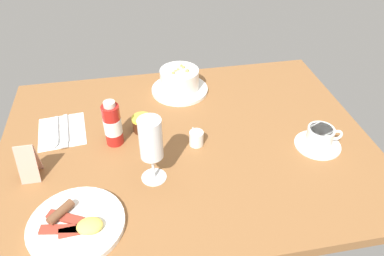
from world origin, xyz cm
name	(u,v)px	position (x,y,z in cm)	size (l,w,h in cm)	color
ground_plane	(187,145)	(0.00, 0.00, -1.50)	(110.00, 84.00, 3.00)	brown
porridge_bowl	(180,81)	(-2.37, -27.62, 4.16)	(19.95, 19.95, 9.24)	white
cutlery_setting	(62,132)	(37.24, -11.09, 0.26)	(15.55, 17.99, 0.90)	white
coffee_cup	(320,138)	(-37.73, 9.25, 2.80)	(13.44, 13.44, 6.23)	white
creamer_jug	(196,138)	(-2.52, 1.95, 2.32)	(4.18, 5.10, 5.06)	white
wine_glass	(151,142)	(11.26, 13.39, 12.62)	(6.73, 6.73, 19.24)	white
jam_jar	(142,124)	(12.56, -7.71, 2.45)	(6.10, 6.10, 4.82)	#431F10
sauce_bottle_red	(113,124)	(21.05, -3.29, 6.69)	(5.17, 5.17, 14.50)	#B21E19
breakfast_plate	(76,224)	(30.69, 26.08, 0.96)	(22.66, 22.66, 3.70)	white
menu_card	(28,162)	(43.19, 6.84, 5.31)	(4.90, 5.69, 10.71)	tan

